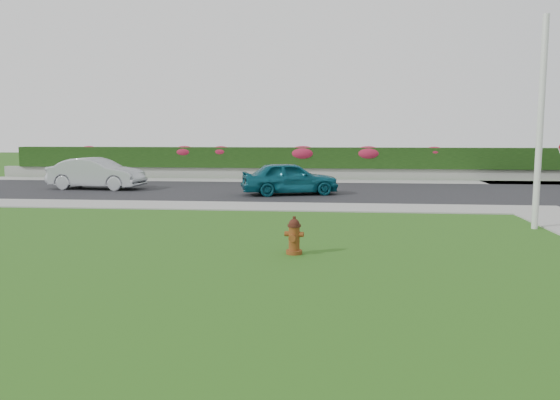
# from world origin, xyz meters

# --- Properties ---
(ground) EXTENTS (120.00, 120.00, 0.00)m
(ground) POSITION_xyz_m (0.00, 0.00, 0.00)
(ground) COLOR black
(ground) RESTS_ON ground
(street_far) EXTENTS (26.00, 8.00, 0.04)m
(street_far) POSITION_xyz_m (-5.00, 14.00, 0.02)
(street_far) COLOR black
(street_far) RESTS_ON ground
(sidewalk_far) EXTENTS (24.00, 2.00, 0.04)m
(sidewalk_far) POSITION_xyz_m (-6.00, 9.00, 0.02)
(sidewalk_far) COLOR gray
(sidewalk_far) RESTS_ON ground
(curb_corner) EXTENTS (2.00, 2.00, 0.04)m
(curb_corner) POSITION_xyz_m (7.00, 9.00, 0.02)
(curb_corner) COLOR gray
(curb_corner) RESTS_ON ground
(sidewalk_beyond) EXTENTS (34.00, 2.00, 0.04)m
(sidewalk_beyond) POSITION_xyz_m (-1.00, 19.00, 0.02)
(sidewalk_beyond) COLOR gray
(sidewalk_beyond) RESTS_ON ground
(retaining_wall) EXTENTS (34.00, 0.40, 0.60)m
(retaining_wall) POSITION_xyz_m (-1.00, 20.50, 0.30)
(retaining_wall) COLOR gray
(retaining_wall) RESTS_ON ground
(hedge) EXTENTS (32.00, 0.90, 1.10)m
(hedge) POSITION_xyz_m (-1.00, 20.60, 1.15)
(hedge) COLOR black
(hedge) RESTS_ON retaining_wall
(fire_hydrant) EXTENTS (0.40, 0.38, 0.77)m
(fire_hydrant) POSITION_xyz_m (-0.17, 1.96, 0.36)
(fire_hydrant) COLOR #54250D
(fire_hydrant) RESTS_ON ground
(sedan_teal) EXTENTS (4.07, 2.57, 1.29)m
(sedan_teal) POSITION_xyz_m (-1.13, 12.52, 0.69)
(sedan_teal) COLOR #0D5263
(sedan_teal) RESTS_ON street_far
(sedan_silver) EXTENTS (4.20, 1.80, 1.35)m
(sedan_silver) POSITION_xyz_m (-9.66, 13.86, 0.71)
(sedan_silver) COLOR #ABAFB3
(sedan_silver) RESTS_ON street_far
(utility_pole) EXTENTS (0.16, 0.16, 5.34)m
(utility_pole) POSITION_xyz_m (5.74, 5.54, 2.67)
(utility_pole) COLOR silver
(utility_pole) RESTS_ON ground
(flower_clump_a) EXTENTS (1.08, 0.70, 0.54)m
(flower_clump_a) POSITION_xyz_m (-13.05, 20.50, 1.49)
(flower_clump_a) COLOR #BB2046
(flower_clump_a) RESTS_ON hedge
(flower_clump_b) EXTENTS (1.30, 0.84, 0.65)m
(flower_clump_b) POSITION_xyz_m (-7.59, 20.50, 1.44)
(flower_clump_b) COLOR #BB2046
(flower_clump_b) RESTS_ON hedge
(flower_clump_c) EXTENTS (1.21, 0.78, 0.61)m
(flower_clump_c) POSITION_xyz_m (-5.56, 20.50, 1.46)
(flower_clump_c) COLOR #BB2046
(flower_clump_c) RESTS_ON hedge
(flower_clump_d) EXTENTS (1.57, 1.01, 0.78)m
(flower_clump_d) POSITION_xyz_m (-1.09, 20.50, 1.39)
(flower_clump_d) COLOR #BB2046
(flower_clump_d) RESTS_ON hedge
(flower_clump_e) EXTENTS (1.53, 0.98, 0.77)m
(flower_clump_e) POSITION_xyz_m (2.38, 20.50, 1.40)
(flower_clump_e) COLOR #BB2046
(flower_clump_e) RESTS_ON hedge
(flower_clump_f) EXTENTS (1.13, 0.73, 0.57)m
(flower_clump_f) POSITION_xyz_m (5.81, 20.50, 1.48)
(flower_clump_f) COLOR #BB2046
(flower_clump_f) RESTS_ON hedge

